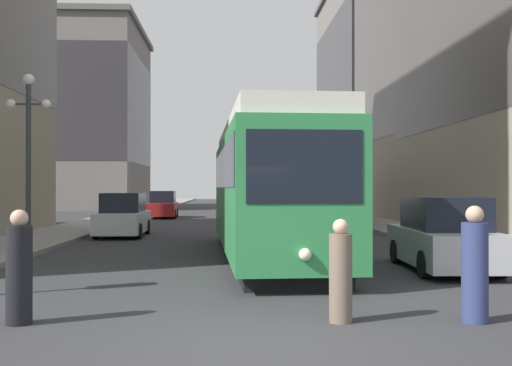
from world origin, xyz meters
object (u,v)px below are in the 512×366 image
parked_car_left_near (123,216)px  lamp_post_left_near (28,133)px  parked_car_right_far (443,236)px  streetcar (266,186)px  transit_bus (313,189)px  pedestrian_on_sidewalk (19,271)px  pedestrian_crossing_near (475,268)px  parked_car_left_mid (163,205)px  pedestrian_crossing_far (341,274)px

parked_car_left_near → lamp_post_left_near: size_ratio=0.78×
parked_car_right_far → lamp_post_left_near: (-11.63, 4.70, 2.92)m
streetcar → transit_bus: size_ratio=1.14×
transit_bus → pedestrian_on_sidewalk: 26.01m
streetcar → parked_car_right_far: (4.19, -3.07, -1.26)m
lamp_post_left_near → pedestrian_crossing_near: bearing=-46.2°
pedestrian_on_sidewalk → transit_bus: bearing=98.1°
transit_bus → pedestrian_crossing_near: bearing=-91.0°
transit_bus → lamp_post_left_near: (-11.06, -14.49, 1.81)m
pedestrian_crossing_near → lamp_post_left_near: size_ratio=0.32×
parked_car_right_far → lamp_post_left_near: size_ratio=0.84×
pedestrian_crossing_near → lamp_post_left_near: 14.80m
transit_bus → lamp_post_left_near: lamp_post_left_near is taller
parked_car_right_far → pedestrian_on_sidewalk: bearing=36.0°
parked_car_left_mid → pedestrian_on_sidewalk: bearing=-89.7°
pedestrian_crossing_far → pedestrian_on_sidewalk: (-4.84, 0.09, 0.07)m
transit_bus → pedestrian_crossing_near: (-1.01, -24.95, -1.12)m
pedestrian_on_sidewalk → lamp_post_left_near: bearing=133.0°
parked_car_right_far → parked_car_left_near: bearing=-45.8°
parked_car_left_near → parked_car_right_far: size_ratio=0.93×
streetcar → pedestrian_crossing_far: (0.58, -8.73, -1.37)m
streetcar → lamp_post_left_near: size_ratio=2.44×
pedestrian_crossing_far → lamp_post_left_near: (-8.02, 10.36, 3.03)m
lamp_post_left_near → parked_car_left_mid: bearing=85.1°
parked_car_left_near → pedestrian_crossing_far: bearing=-70.1°
transit_bus → parked_car_left_near: size_ratio=2.75×
parked_car_right_far → lamp_post_left_near: 12.87m
parked_car_right_far → pedestrian_crossing_near: (-1.58, -5.77, -0.02)m
streetcar → pedestrian_crossing_far: 8.86m
transit_bus → pedestrian_crossing_far: size_ratio=7.50×
parked_car_left_mid → pedestrian_crossing_far: (6.12, -32.30, -0.11)m
parked_car_left_near → pedestrian_on_sidewalk: 16.58m
parked_car_left_near → pedestrian_crossing_far: parked_car_left_near is taller
streetcar → pedestrian_crossing_near: streetcar is taller
lamp_post_left_near → pedestrian_crossing_far: bearing=-52.3°
transit_bus → parked_car_right_far: (0.57, -19.18, -1.10)m
transit_bus → pedestrian_on_sidewalk: size_ratio=6.86×
parked_car_left_near → pedestrian_crossing_near: bearing=-64.3°
streetcar → parked_car_right_far: 5.35m
parked_car_left_near → pedestrian_crossing_far: 17.71m
parked_car_right_far → pedestrian_crossing_near: size_ratio=2.59×
streetcar → pedestrian_on_sidewalk: 9.72m
parked_car_left_mid → pedestrian_crossing_near: parked_car_left_mid is taller
parked_car_left_mid → parked_car_right_far: same height
streetcar → lamp_post_left_near: 7.79m
streetcar → pedestrian_crossing_near: bearing=-76.2°
parked_car_right_far → pedestrian_crossing_far: parked_car_right_far is taller
streetcar → pedestrian_crossing_far: streetcar is taller
transit_bus → lamp_post_left_near: bearing=-126.1°
pedestrian_crossing_near → pedestrian_crossing_far: bearing=-83.3°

